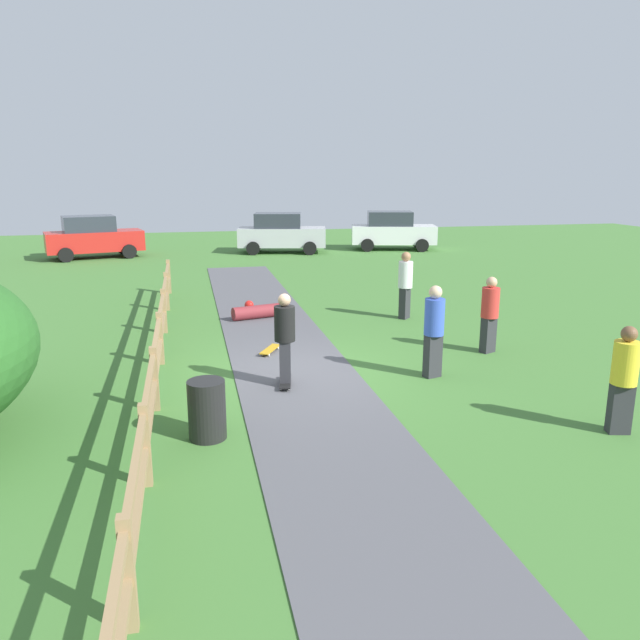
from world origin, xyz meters
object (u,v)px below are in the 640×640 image
(trash_bin, at_px, (207,410))
(parked_car_red, at_px, (93,237))
(bystander_blue, at_px, (434,327))
(bystander_yellow, at_px, (624,375))
(skater_fallen, at_px, (260,311))
(bystander_red, at_px, (490,311))
(skater_riding, at_px, (285,335))
(parked_car_silver, at_px, (281,233))
(bystander_white, at_px, (405,282))
(skateboard_loose, at_px, (270,349))
(parked_car_white, at_px, (392,231))

(trash_bin, relative_size, parked_car_red, 0.20)
(trash_bin, distance_m, parked_car_red, 21.37)
(bystander_blue, distance_m, bystander_yellow, 3.53)
(skater_fallen, xyz_separation_m, bystander_yellow, (4.44, -8.63, 0.72))
(skater_fallen, height_order, bystander_yellow, bystander_yellow)
(bystander_red, bearing_deg, skater_fallen, 136.58)
(skater_riding, height_order, parked_car_silver, parked_car_silver)
(trash_bin, height_order, parked_car_silver, parked_car_silver)
(bystander_white, height_order, parked_car_silver, parked_car_silver)
(parked_car_silver, bearing_deg, skater_riding, -98.55)
(trash_bin, relative_size, skater_fallen, 0.55)
(skateboard_loose, bearing_deg, bystander_yellow, -48.89)
(bystander_yellow, bearing_deg, parked_car_red, 115.36)
(skater_riding, bearing_deg, parked_car_silver, 81.45)
(trash_bin, xyz_separation_m, bystander_blue, (4.36, 1.92, 0.55))
(trash_bin, distance_m, skater_fallen, 7.68)
(skater_fallen, bearing_deg, bystander_white, -12.82)
(bystander_red, distance_m, parked_car_white, 18.14)
(trash_bin, height_order, skateboard_loose, trash_bin)
(bystander_red, bearing_deg, bystander_yellow, -91.02)
(bystander_blue, xyz_separation_m, bystander_yellow, (1.76, -3.06, -0.07))
(bystander_white, xyz_separation_m, bystander_blue, (-1.13, -4.70, -0.01))
(skater_fallen, bearing_deg, bystander_red, -43.42)
(skater_riding, distance_m, bystander_white, 6.11)
(skater_fallen, height_order, parked_car_white, parked_car_white)
(bystander_red, height_order, parked_car_silver, parked_car_silver)
(bystander_white, xyz_separation_m, bystander_yellow, (0.62, -7.76, -0.08))
(skater_riding, distance_m, skateboard_loose, 2.33)
(trash_bin, relative_size, bystander_yellow, 0.54)
(skateboard_loose, bearing_deg, trash_bin, -109.89)
(parked_car_white, bearing_deg, bystander_yellow, -100.07)
(skater_riding, bearing_deg, bystander_blue, -1.51)
(skateboard_loose, relative_size, bystander_blue, 0.44)
(bystander_blue, relative_size, parked_car_red, 0.40)
(bystander_red, relative_size, parked_car_white, 0.38)
(bystander_red, relative_size, parked_car_silver, 0.38)
(trash_bin, bearing_deg, bystander_yellow, -10.54)
(skater_fallen, height_order, bystander_blue, bystander_blue)
(bystander_blue, bearing_deg, skateboard_loose, 142.08)
(trash_bin, distance_m, bystander_blue, 4.80)
(parked_car_silver, relative_size, parked_car_white, 0.99)
(skateboard_loose, xyz_separation_m, parked_car_silver, (2.84, 16.79, 0.87))
(bystander_yellow, bearing_deg, skater_riding, 145.83)
(skater_riding, height_order, bystander_red, skater_riding)
(parked_car_red, bearing_deg, bystander_red, -59.24)
(bystander_white, height_order, bystander_blue, bystander_white)
(bystander_blue, relative_size, parked_car_white, 0.40)
(skateboard_loose, xyz_separation_m, bystander_yellow, (4.62, -5.29, 0.84))
(trash_bin, height_order, skater_fallen, trash_bin)
(parked_car_red, bearing_deg, skater_fallen, -65.85)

